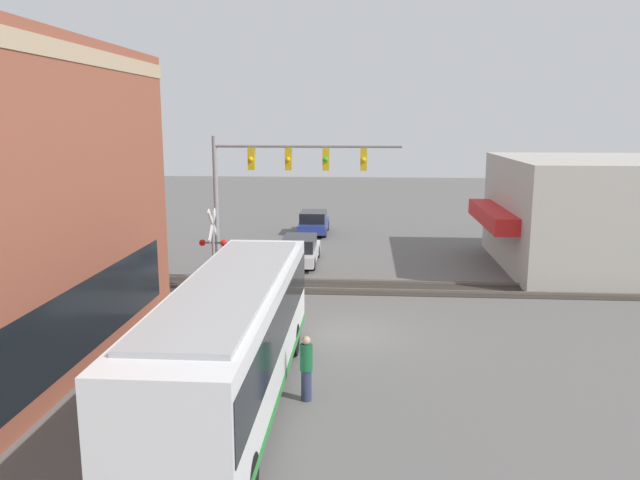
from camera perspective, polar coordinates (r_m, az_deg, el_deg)
The scene contains 9 objects.
ground_plane at distance 22.21m, azimuth 2.55°, elevation -8.42°, with size 120.00×120.00×0.00m, color #605E5B.
shop_building at distance 34.04m, azimuth 24.57°, elevation 2.18°, with size 10.53×11.12×5.51m.
city_bus at distance 16.32m, azimuth -8.02°, elevation -8.82°, with size 11.80×2.59×3.40m.
traffic_signal_gantry at distance 26.09m, azimuth -4.07°, elevation 5.90°, with size 0.42×7.84×6.70m.
crossing_signal at distance 26.45m, azimuth -9.74°, elevation -0.25°, with size 1.41×1.18×3.81m.
rail_track_near at distance 27.93m, azimuth 2.91°, elevation -4.29°, with size 2.60×60.00×0.15m.
parked_car_white at distance 32.25m, azimuth -1.87°, elevation -1.01°, with size 4.70×1.82×1.45m.
parked_car_blue at distance 40.72m, azimuth -0.59°, elevation 1.53°, with size 4.24×1.82×1.50m.
pedestrian_near_bus at distance 16.82m, azimuth -1.26°, elevation -11.59°, with size 0.34×0.34×1.79m.
Camera 1 is at (-20.94, -0.56, 7.37)m, focal length 35.00 mm.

